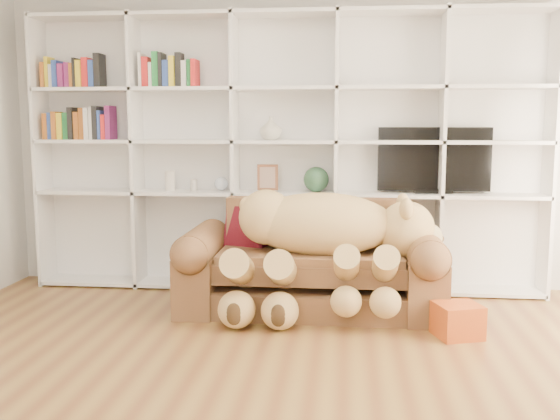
# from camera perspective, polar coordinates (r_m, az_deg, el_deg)

# --- Properties ---
(floor) EXTENTS (5.00, 5.00, 0.00)m
(floor) POSITION_cam_1_polar(r_m,az_deg,el_deg) (3.43, -3.44, -17.08)
(floor) COLOR brown
(floor) RESTS_ON ground
(wall_back) EXTENTS (5.00, 0.02, 2.70)m
(wall_back) POSITION_cam_1_polar(r_m,az_deg,el_deg) (5.60, 0.68, 6.84)
(wall_back) COLOR silver
(wall_back) RESTS_ON floor
(bookshelf) EXTENTS (4.43, 0.35, 2.40)m
(bookshelf) POSITION_cam_1_polar(r_m,az_deg,el_deg) (5.49, -1.97, 6.35)
(bookshelf) COLOR white
(bookshelf) RESTS_ON floor
(sofa) EXTENTS (2.01, 0.87, 0.85)m
(sofa) POSITION_cam_1_polar(r_m,az_deg,el_deg) (4.92, 2.84, -5.42)
(sofa) COLOR brown
(sofa) RESTS_ON floor
(teddy_bear) EXTENTS (1.63, 0.86, 0.95)m
(teddy_bear) POSITION_cam_1_polar(r_m,az_deg,el_deg) (4.69, 3.88, -2.53)
(teddy_bear) COLOR tan
(teddy_bear) RESTS_ON sofa
(throw_pillow) EXTENTS (0.40, 0.30, 0.37)m
(throw_pillow) POSITION_cam_1_polar(r_m,az_deg,el_deg) (5.06, -3.03, -1.76)
(throw_pillow) COLOR maroon
(throw_pillow) RESTS_ON sofa
(gift_box) EXTENTS (0.36, 0.35, 0.23)m
(gift_box) POSITION_cam_1_polar(r_m,az_deg,el_deg) (4.50, 15.92, -9.68)
(gift_box) COLOR #B74A18
(gift_box) RESTS_ON floor
(tv) EXTENTS (0.95, 0.18, 0.56)m
(tv) POSITION_cam_1_polar(r_m,az_deg,el_deg) (5.48, 13.88, 4.39)
(tv) COLOR black
(tv) RESTS_ON bookshelf
(picture_frame) EXTENTS (0.18, 0.04, 0.23)m
(picture_frame) POSITION_cam_1_polar(r_m,az_deg,el_deg) (5.44, -1.14, 3.00)
(picture_frame) COLOR brown
(picture_frame) RESTS_ON bookshelf
(green_vase) EXTENTS (0.22, 0.22, 0.22)m
(green_vase) POSITION_cam_1_polar(r_m,az_deg,el_deg) (5.40, 3.33, 2.81)
(green_vase) COLOR #295034
(green_vase) RESTS_ON bookshelf
(figurine_tall) EXTENTS (0.11, 0.11, 0.17)m
(figurine_tall) POSITION_cam_1_polar(r_m,az_deg,el_deg) (5.62, -10.02, 2.66)
(figurine_tall) COLOR beige
(figurine_tall) RESTS_ON bookshelf
(figurine_short) EXTENTS (0.06, 0.06, 0.10)m
(figurine_short) POSITION_cam_1_polar(r_m,az_deg,el_deg) (5.56, -7.89, 2.29)
(figurine_short) COLOR beige
(figurine_short) RESTS_ON bookshelf
(snow_globe) EXTENTS (0.12, 0.12, 0.12)m
(snow_globe) POSITION_cam_1_polar(r_m,az_deg,el_deg) (5.51, -5.40, 2.42)
(snow_globe) COLOR silver
(snow_globe) RESTS_ON bookshelf
(shelf_vase) EXTENTS (0.25, 0.25, 0.20)m
(shelf_vase) POSITION_cam_1_polar(r_m,az_deg,el_deg) (5.41, -0.86, 7.49)
(shelf_vase) COLOR beige
(shelf_vase) RESTS_ON bookshelf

